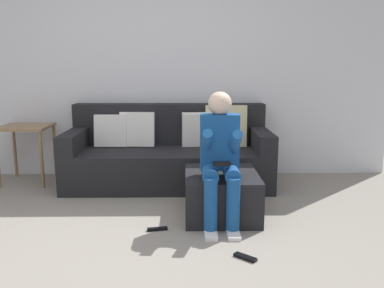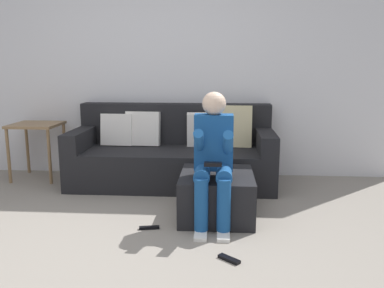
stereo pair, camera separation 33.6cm
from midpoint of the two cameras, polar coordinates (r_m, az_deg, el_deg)
ground_plane at (r=2.99m, az=-12.07°, el=-15.44°), size 7.43×7.43×0.00m
wall_back at (r=4.91m, az=-7.61°, el=11.54°), size 5.71×0.10×2.74m
couch_sectional at (r=4.57m, az=-5.34°, el=-1.49°), size 2.23×0.92×0.88m
ottoman at (r=3.60m, az=1.49°, el=-7.16°), size 0.64×0.73×0.39m
person_seated at (r=3.31m, az=1.15°, el=-1.57°), size 0.32×0.57×1.11m
side_table at (r=4.98m, az=-24.29°, el=1.17°), size 0.54×0.51×0.66m
remote_near_ottoman at (r=2.90m, az=4.16°, el=-15.79°), size 0.16×0.15×0.02m
remote_by_storage_bin at (r=3.37m, az=-7.84°, el=-11.90°), size 0.17×0.07×0.02m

